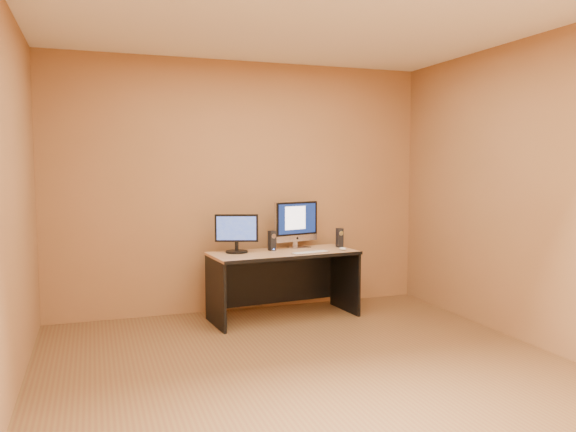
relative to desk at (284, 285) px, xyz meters
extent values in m
plane|color=brown|center=(-0.28, -1.51, -0.33)|extent=(4.00, 4.00, 0.00)
plane|color=white|center=(-0.28, -1.51, 2.27)|extent=(4.00, 4.00, 0.00)
cube|color=silver|center=(0.22, -0.18, 0.34)|extent=(0.40, 0.18, 0.02)
ellipsoid|color=silver|center=(0.60, -0.10, 0.35)|extent=(0.07, 0.10, 0.03)
cylinder|color=black|center=(0.31, 0.27, 0.34)|extent=(0.11, 0.17, 0.01)
cylinder|color=black|center=(0.16, 0.27, 0.34)|extent=(0.05, 0.16, 0.01)
camera|label=1|loc=(-1.78, -5.23, 1.17)|focal=35.00mm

